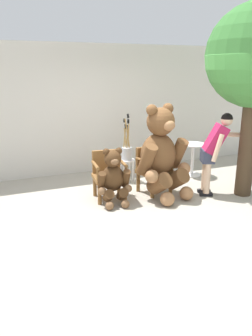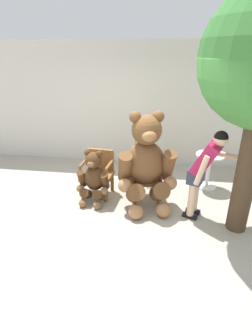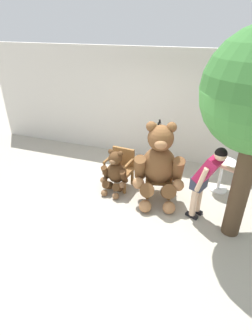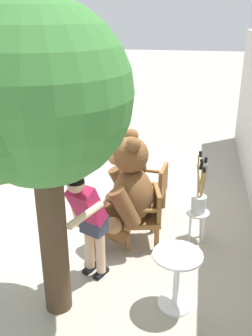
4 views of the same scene
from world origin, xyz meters
name	(u,v)px [view 2 (image 2 of 4)]	position (x,y,z in m)	size (l,w,h in m)	color
ground_plane	(116,213)	(0.00, 0.00, 0.00)	(60.00, 60.00, 0.00)	#A8A091
back_wall	(132,105)	(0.00, 2.40, 1.40)	(10.00, 0.16, 2.80)	beige
wooden_chair_left	(98,172)	(-0.45, 0.64, 0.46)	(0.61, 0.57, 0.86)	brown
wooden_chair_right	(145,174)	(0.44, 0.64, 0.46)	(0.67, 0.64, 0.86)	brown
teddy_bear_large	(146,162)	(0.48, 0.37, 0.83)	(1.06, 1.06, 1.69)	brown
teddy_bear_small	(94,177)	(-0.46, 0.35, 0.49)	(0.60, 0.58, 0.99)	#4C3019
person_visitor	(204,168)	(1.39, 0.07, 0.91)	(0.85, 0.48, 1.53)	black
white_stool	(137,163)	(0.22, 1.39, 0.36)	(0.34, 0.34, 0.46)	white
brush_bucket	(137,150)	(0.21, 1.39, 0.66)	(0.22, 0.22, 0.96)	silver
round_side_table	(209,167)	(1.69, 1.18, 0.45)	(0.56, 0.56, 0.72)	white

